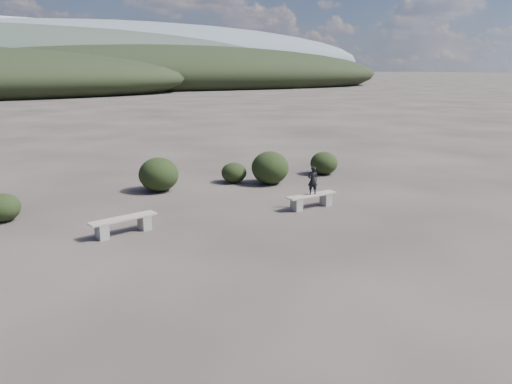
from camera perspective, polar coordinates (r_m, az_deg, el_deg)
ground at (r=11.99m, az=7.42°, el=-8.75°), size 1200.00×1200.00×0.00m
bench_left at (r=14.72m, az=-14.89°, el=-3.55°), size 2.01×0.82×0.49m
bench_right at (r=16.98m, az=6.36°, el=-0.87°), size 1.93×0.55×0.48m
seated_person at (r=16.84m, az=6.49°, el=1.32°), size 0.39×0.30×0.95m
shrub_a at (r=17.25m, az=-27.02°, el=-1.59°), size 1.07×1.07×0.88m
shrub_b at (r=19.49m, az=-11.06°, el=1.98°), size 1.52×1.52×1.31m
shrub_c at (r=20.66m, az=-2.54°, el=2.23°), size 1.05×1.05×0.84m
shrub_d at (r=20.39m, az=1.62°, el=2.79°), size 1.53×1.53×1.34m
shrub_e at (r=22.47m, az=7.77°, el=3.29°), size 1.22×1.22×1.01m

